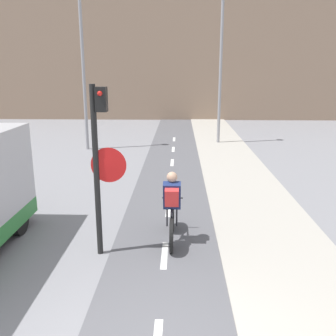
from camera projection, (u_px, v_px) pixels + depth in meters
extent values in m
cube|color=white|center=(165.00, 255.00, 7.31)|extent=(0.12, 1.10, 0.00)
cube|color=white|center=(168.00, 209.00, 9.73)|extent=(0.12, 1.10, 0.00)
cube|color=white|center=(171.00, 181.00, 12.15)|extent=(0.12, 1.10, 0.00)
cube|color=white|center=(172.00, 163.00, 14.56)|extent=(0.12, 1.10, 0.00)
cube|color=white|center=(173.00, 149.00, 16.98)|extent=(0.12, 1.10, 0.00)
cube|color=white|center=(174.00, 139.00, 19.39)|extent=(0.12, 1.10, 0.00)
cube|color=#89705B|center=(177.00, 41.00, 28.01)|extent=(60.00, 5.00, 11.14)
cylinder|color=black|center=(96.00, 173.00, 7.02)|extent=(0.11, 0.11, 3.29)
cube|color=black|center=(101.00, 99.00, 6.67)|extent=(0.20, 0.20, 0.44)
sphere|color=red|center=(100.00, 93.00, 6.53)|extent=(0.09, 0.09, 0.09)
cone|color=red|center=(108.00, 165.00, 6.97)|extent=(0.67, 0.01, 0.67)
cone|color=silver|center=(109.00, 165.00, 6.97)|extent=(0.60, 0.02, 0.60)
cylinder|color=gray|center=(83.00, 69.00, 16.23)|extent=(0.14, 0.14, 7.13)
cylinder|color=gray|center=(220.00, 73.00, 17.63)|extent=(0.14, 0.14, 6.70)
cylinder|color=black|center=(171.00, 236.00, 7.42)|extent=(0.07, 0.69, 0.69)
cylinder|color=black|center=(172.00, 216.00, 8.42)|extent=(0.07, 0.69, 0.69)
cylinder|color=black|center=(172.00, 214.00, 8.06)|extent=(0.04, 0.66, 0.43)
cylinder|color=black|center=(172.00, 222.00, 7.59)|extent=(0.04, 0.34, 0.45)
cylinder|color=black|center=(172.00, 207.00, 7.86)|extent=(0.04, 0.96, 0.07)
cylinder|color=black|center=(172.00, 232.00, 7.61)|extent=(0.04, 0.40, 0.05)
cylinder|color=black|center=(172.00, 198.00, 8.31)|extent=(0.46, 0.03, 0.03)
cube|color=navy|center=(172.00, 195.00, 7.67)|extent=(0.36, 0.31, 0.59)
sphere|color=tan|center=(172.00, 177.00, 7.61)|extent=(0.22, 0.22, 0.22)
cylinder|color=#232328|center=(167.00, 216.00, 7.75)|extent=(0.04, 0.07, 0.43)
cylinder|color=#232328|center=(177.00, 216.00, 7.75)|extent=(0.04, 0.07, 0.43)
cube|color=red|center=(172.00, 197.00, 7.49)|extent=(0.28, 0.23, 0.39)
cylinder|color=black|center=(19.00, 219.00, 8.21)|extent=(0.18, 0.70, 0.70)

